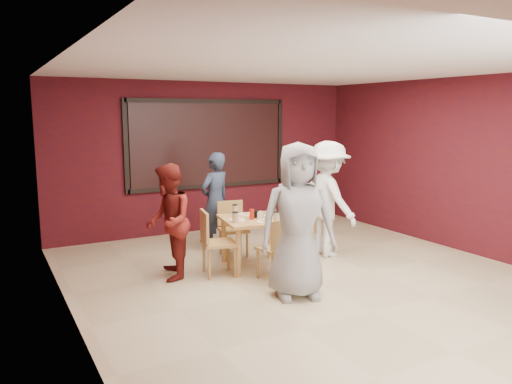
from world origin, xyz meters
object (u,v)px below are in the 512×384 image
chair_back (232,225)px  chair_left (213,239)px  dining_table (255,224)px  diner_back (215,201)px  diner_right (328,199)px  diner_left (169,222)px  diner_front (298,221)px  chair_front (278,245)px  chair_right (301,230)px

chair_back → chair_left: 1.01m
dining_table → chair_back: bearing=92.3°
chair_left → diner_back: bearing=64.6°
chair_left → chair_back: bearing=49.2°
chair_back → diner_right: (1.32, -0.70, 0.41)m
diner_back → chair_left: bearing=43.7°
diner_right → diner_left: bearing=84.6°
chair_back → diner_front: (-0.09, -1.98, 0.46)m
diner_front → chair_left: bearing=133.5°
dining_table → diner_right: size_ratio=0.59×
chair_front → diner_right: (1.31, 0.68, 0.42)m
diner_front → diner_left: bearing=147.4°
chair_left → diner_back: 1.44m
dining_table → diner_right: diner_right is taller
chair_right → diner_back: diner_back is taller
chair_back → chair_right: chair_back is taller
diner_back → chair_front: bearing=71.1°
chair_back → dining_table: bearing=-87.7°
chair_left → diner_right: size_ratio=0.51×
diner_front → diner_left: (-1.14, 1.40, -0.16)m
chair_left → diner_right: diner_right is taller
chair_front → chair_right: 1.09m
dining_table → diner_left: bearing=175.0°
dining_table → diner_front: (-0.12, -1.29, 0.31)m
diner_back → diner_left: 1.61m
dining_table → chair_front: (-0.02, -0.69, -0.16)m
chair_front → diner_front: 0.76m
chair_front → chair_back: same height
diner_left → chair_right: bearing=104.7°
dining_table → diner_left: diner_left is taller
chair_front → chair_back: size_ratio=1.00×
chair_back → diner_right: bearing=-28.0°
chair_back → diner_back: diner_back is taller
chair_left → diner_back: diner_back is taller
diner_back → chair_back: bearing=75.3°
chair_front → diner_right: diner_right is taller
diner_front → diner_back: diner_front is taller
chair_back → diner_front: size_ratio=0.45×
diner_back → diner_left: bearing=22.0°
chair_right → diner_left: 2.10m
chair_left → diner_front: (0.57, -1.21, 0.43)m
chair_right → diner_right: bearing=-2.4°
chair_front → chair_left: bearing=137.7°
chair_back → diner_back: size_ratio=0.54×
chair_left → diner_back: size_ratio=0.57×
chair_front → diner_right: 1.53m
chair_back → diner_left: bearing=-154.7°
dining_table → chair_front: bearing=-91.5°
chair_front → chair_right: size_ratio=1.06×
chair_left → chair_front: bearing=-42.3°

